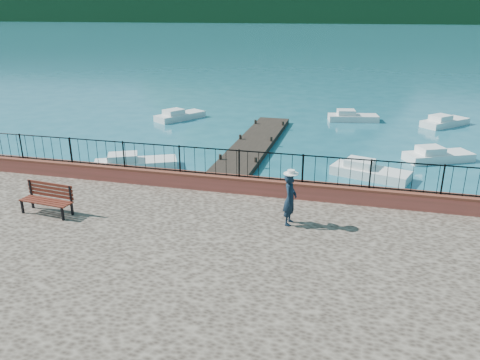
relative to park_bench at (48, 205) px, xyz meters
The scene contains 14 objects.
ground 5.90m from the park_bench, ahead, with size 2000.00×2000.00×0.00m, color #19596B.
parapet 6.57m from the park_bench, 30.00° to the left, with size 28.00×0.46×0.58m, color #C04F45.
railing 6.61m from the park_bench, 30.00° to the left, with size 27.00×0.05×0.95m, color black.
dock 12.23m from the park_bench, 72.33° to the left, with size 2.00×16.00×0.30m, color #2D231C.
far_forest 299.73m from the park_bench, 88.91° to the left, with size 900.00×60.00×18.00m, color black.
park_bench is the anchor object (origin of this frame).
person 7.60m from the park_bench, ahead, with size 0.58×0.38×1.59m, color black.
hat 7.71m from the park_bench, ahead, with size 0.44×0.44×0.12m, color white.
boat_0 8.19m from the park_bench, 97.32° to the left, with size 3.90×1.30×0.80m, color silver.
boat_1 13.88m from the park_bench, 43.70° to the left, with size 3.49×1.30×0.80m, color white.
boat_2 18.73m from the park_bench, 44.22° to the left, with size 3.40×1.30×0.80m, color white.
boat_3 19.11m from the park_bench, 98.88° to the left, with size 3.62×1.30×0.80m, color silver.
boat_4 23.17m from the park_bench, 67.34° to the left, with size 3.36×1.30×0.80m, color silver.
boat_5 26.10m from the park_bench, 55.17° to the left, with size 3.53×1.30×0.80m, color silver.
Camera 1 is at (3.56, -11.21, 7.27)m, focal length 35.00 mm.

